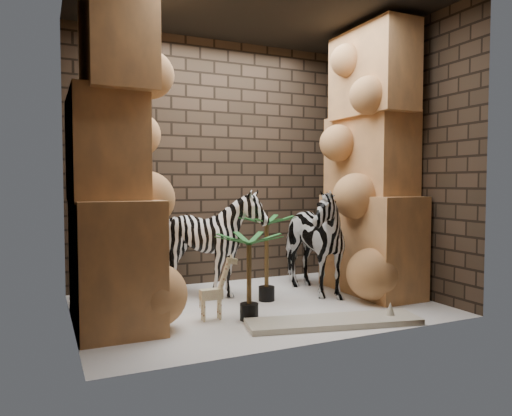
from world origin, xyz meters
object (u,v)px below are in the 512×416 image
zebra_right (307,232)px  zebra_left (213,248)px  giraffe_toy (211,287)px  palm_back (249,276)px  surfboard (334,321)px  palm_front (267,257)px

zebra_right → zebra_left: size_ratio=1.18×
zebra_right → giraffe_toy: (-1.33, -0.56, -0.39)m
giraffe_toy → palm_back: bearing=-24.6°
giraffe_toy → surfboard: 1.13m
palm_front → palm_back: bearing=-128.3°
palm_back → zebra_right: bearing=34.6°
palm_front → palm_back: size_ratio=1.15×
giraffe_toy → surfboard: giraffe_toy is taller
palm_front → zebra_right: bearing=12.8°
palm_front → palm_back: 0.73m
palm_back → zebra_left: bearing=90.3°
zebra_right → palm_back: bearing=-145.7°
palm_back → surfboard: size_ratio=0.52×
zebra_right → palm_back: zebra_right is taller
zebra_left → palm_front: 0.61m
surfboard → giraffe_toy: bearing=161.1°
zebra_left → surfboard: zebra_left is taller
giraffe_toy → surfboard: (0.94, -0.58, -0.28)m
zebra_right → palm_front: (-0.56, -0.13, -0.23)m
palm_front → surfboard: 1.11m
zebra_left → giraffe_toy: 0.91m
zebra_right → zebra_left: zebra_right is taller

